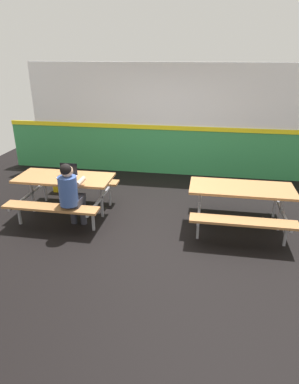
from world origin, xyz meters
The scene contains 7 objects.
ground_plane centered at (0.00, 0.00, -0.01)m, with size 10.00×10.00×0.02m, color black.
accent_backdrop centered at (0.00, 2.67, 1.25)m, with size 8.00×0.14×2.60m.
picnic_table_left centered at (-1.54, 0.05, 0.57)m, with size 1.70×1.55×0.74m.
picnic_table_right centered at (1.54, 0.08, 0.57)m, with size 1.70×1.55×0.74m.
student_nearer centered at (-1.21, -0.50, 0.71)m, with size 0.36×0.53×1.21m.
laptop_silver centered at (-1.49, 0.09, 0.79)m, with size 0.32×0.22×0.22m.
backpack_dark centered at (-2.12, 1.10, 0.22)m, with size 0.30×0.22×0.44m.
Camera 1 is at (0.91, -5.22, 2.79)m, focal length 31.35 mm.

